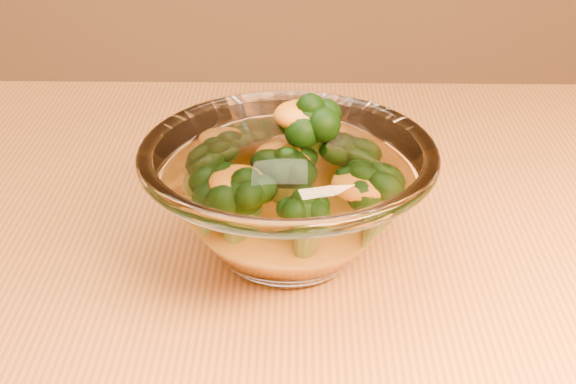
% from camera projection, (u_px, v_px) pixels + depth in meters
% --- Properties ---
extents(glass_bowl, '(0.20, 0.20, 0.09)m').
position_uv_depth(glass_bowl, '(288.00, 198.00, 0.54)').
color(glass_bowl, white).
rests_on(glass_bowl, table).
extents(cheese_sauce, '(0.10, 0.10, 0.03)m').
position_uv_depth(cheese_sauce, '(288.00, 221.00, 0.55)').
color(cheese_sauce, orange).
rests_on(cheese_sauce, glass_bowl).
extents(broccoli_heap, '(0.13, 0.13, 0.08)m').
position_uv_depth(broccoli_heap, '(287.00, 175.00, 0.54)').
color(broccoli_heap, black).
rests_on(broccoli_heap, cheese_sauce).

